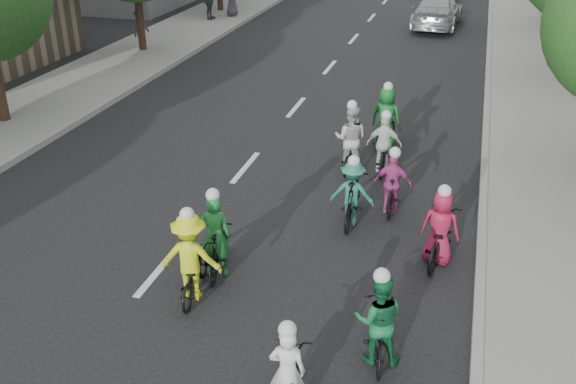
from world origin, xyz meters
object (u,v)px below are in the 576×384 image
at_px(cyclist_4, 439,234).
at_px(cyclist_5, 217,244).
at_px(cyclist_2, 192,264).
at_px(follow_car_lead, 437,12).
at_px(cyclist_9, 386,123).
at_px(spectator_0, 141,28).
at_px(cyclist_3, 392,188).
at_px(cyclist_8, 384,150).
at_px(cyclist_7, 353,196).
at_px(cyclist_1, 378,325).
at_px(cyclist_0, 289,379).
at_px(spectator_1, 209,1).
at_px(cyclist_6, 351,145).

relative_size(cyclist_4, cyclist_5, 1.02).
xyz_separation_m(cyclist_2, follow_car_lead, (2.46, 24.24, 0.07)).
bearing_deg(cyclist_9, spectator_0, -22.22).
height_order(cyclist_3, cyclist_9, cyclist_9).
relative_size(cyclist_5, cyclist_8, 1.11).
bearing_deg(cyclist_4, spectator_0, -37.50).
bearing_deg(cyclist_4, cyclist_8, -59.57).
height_order(cyclist_7, cyclist_9, cyclist_9).
relative_size(cyclist_2, cyclist_3, 1.14).
bearing_deg(cyclist_1, cyclist_2, -22.99).
distance_m(cyclist_9, follow_car_lead, 16.16).
bearing_deg(cyclist_9, cyclist_4, 120.65).
bearing_deg(cyclist_3, cyclist_9, -80.72).
xyz_separation_m(cyclist_5, cyclist_8, (2.36, 5.62, -0.07)).
height_order(cyclist_0, spectator_0, spectator_0).
bearing_deg(cyclist_3, spectator_0, -44.82).
height_order(cyclist_7, follow_car_lead, cyclist_7).
bearing_deg(cyclist_0, cyclist_3, -102.87).
bearing_deg(cyclist_2, cyclist_5, -108.40).
bearing_deg(cyclist_8, cyclist_0, 87.24).
bearing_deg(spectator_1, cyclist_8, -136.89).
height_order(cyclist_1, cyclist_6, cyclist_6).
height_order(cyclist_0, cyclist_3, cyclist_3).
height_order(cyclist_2, follow_car_lead, cyclist_2).
bearing_deg(cyclist_3, cyclist_6, -57.49).
bearing_deg(cyclist_5, cyclist_3, -139.99).
bearing_deg(follow_car_lead, spectator_1, 12.88).
bearing_deg(cyclist_7, cyclist_3, -136.76).
bearing_deg(cyclist_9, cyclist_7, 101.28).
distance_m(cyclist_2, cyclist_3, 5.23).
xyz_separation_m(cyclist_4, follow_car_lead, (-1.74, 21.75, 0.17)).
relative_size(cyclist_2, spectator_0, 1.15).
bearing_deg(cyclist_2, cyclist_4, -157.66).
bearing_deg(cyclist_3, cyclist_8, -78.13).
distance_m(cyclist_0, follow_car_lead, 26.38).
height_order(cyclist_2, cyclist_9, cyclist_9).
relative_size(follow_car_lead, spectator_0, 3.23).
xyz_separation_m(cyclist_1, follow_car_lead, (-1.03, 24.99, 0.10)).
bearing_deg(cyclist_9, follow_car_lead, -78.66).
height_order(cyclist_2, cyclist_6, cyclist_6).
bearing_deg(cyclist_8, spectator_0, -41.01).
height_order(cyclist_4, cyclist_7, cyclist_4).
distance_m(cyclist_5, spectator_1, 23.17).
distance_m(cyclist_1, cyclist_4, 3.31).
bearing_deg(spectator_1, follow_car_lead, -72.33).
distance_m(cyclist_0, spectator_1, 26.81).
xyz_separation_m(cyclist_0, cyclist_7, (-0.18, 5.65, 0.13)).
xyz_separation_m(cyclist_2, cyclist_5, (0.15, 0.83, -0.05)).
relative_size(cyclist_0, cyclist_2, 0.89).
relative_size(cyclist_2, cyclist_9, 0.97).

